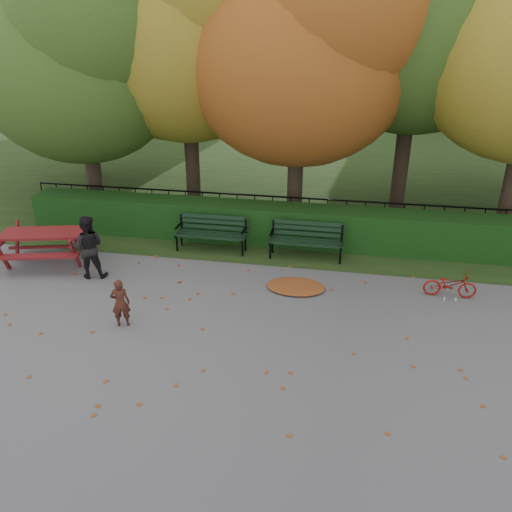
% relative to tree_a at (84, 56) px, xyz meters
% --- Properties ---
extents(ground, '(90.00, 90.00, 0.00)m').
position_rel_tree_a_xyz_m(ground, '(5.19, -5.58, -4.52)').
color(ground, slate).
rests_on(ground, ground).
extents(grass_strip, '(90.00, 90.00, 0.00)m').
position_rel_tree_a_xyz_m(grass_strip, '(5.19, 8.42, -4.52)').
color(grass_strip, '#1B3515').
rests_on(grass_strip, ground).
extents(building_right, '(9.00, 6.00, 12.00)m').
position_rel_tree_a_xyz_m(building_right, '(13.19, 22.42, 1.48)').
color(building_right, '#9F967E').
rests_on(building_right, ground).
extents(hedge, '(13.00, 0.90, 1.00)m').
position_rel_tree_a_xyz_m(hedge, '(5.19, -1.08, -4.02)').
color(hedge, black).
rests_on(hedge, ground).
extents(iron_fence, '(14.00, 0.04, 1.02)m').
position_rel_tree_a_xyz_m(iron_fence, '(5.19, -0.28, -3.98)').
color(iron_fence, black).
rests_on(iron_fence, ground).
extents(tree_a, '(5.88, 5.60, 7.48)m').
position_rel_tree_a_xyz_m(tree_a, '(0.00, 0.00, 0.00)').
color(tree_a, '#2F221A').
rests_on(tree_a, ground).
extents(tree_b, '(6.72, 6.40, 8.79)m').
position_rel_tree_a_xyz_m(tree_b, '(2.74, 1.17, 0.88)').
color(tree_b, '#2F221A').
rests_on(tree_b, ground).
extents(tree_c, '(6.30, 6.00, 8.00)m').
position_rel_tree_a_xyz_m(tree_c, '(6.02, 0.38, 0.30)').
color(tree_c, '#2F221A').
rests_on(tree_c, ground).
extents(tree_f, '(6.93, 6.60, 9.19)m').
position_rel_tree_a_xyz_m(tree_f, '(-1.94, 3.66, 1.17)').
color(tree_f, '#2F221A').
rests_on(tree_f, ground).
extents(bench_left, '(1.80, 0.57, 0.88)m').
position_rel_tree_a_xyz_m(bench_left, '(3.89, -1.88, -4.00)').
color(bench_left, black).
rests_on(bench_left, ground).
extents(bench_right, '(1.80, 0.57, 0.88)m').
position_rel_tree_a_xyz_m(bench_right, '(6.29, -1.88, -4.00)').
color(bench_right, black).
rests_on(bench_right, ground).
extents(picnic_table, '(2.22, 1.96, 0.92)m').
position_rel_tree_a_xyz_m(picnic_table, '(0.19, -3.42, -3.89)').
color(picnic_table, maroon).
rests_on(picnic_table, ground).
extents(leaf_pile, '(1.48, 1.20, 0.09)m').
position_rel_tree_a_xyz_m(leaf_pile, '(6.23, -3.58, -4.48)').
color(leaf_pile, brown).
rests_on(leaf_pile, ground).
extents(leaf_scatter, '(9.00, 5.70, 0.01)m').
position_rel_tree_a_xyz_m(leaf_scatter, '(5.19, -5.28, -4.51)').
color(leaf_scatter, brown).
rests_on(leaf_scatter, ground).
extents(child, '(0.41, 0.34, 0.97)m').
position_rel_tree_a_xyz_m(child, '(3.16, -5.68, -4.03)').
color(child, '#441F16').
rests_on(child, ground).
extents(adult, '(0.83, 0.72, 1.46)m').
position_rel_tree_a_xyz_m(adult, '(1.59, -3.87, -3.79)').
color(adult, black).
rests_on(adult, ground).
extents(bicycle, '(1.08, 0.38, 0.56)m').
position_rel_tree_a_xyz_m(bicycle, '(9.46, -3.34, -4.24)').
color(bicycle, '#9B130E').
rests_on(bicycle, ground).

